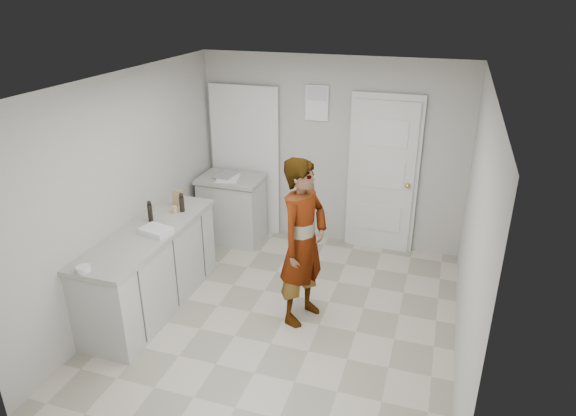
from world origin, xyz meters
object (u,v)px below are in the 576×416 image
(oil_cruet_b, at_px, (150,211))
(egg_bowl, at_px, (83,269))
(oil_cruet_a, at_px, (182,203))
(cake_mix_box, at_px, (178,198))
(spice_jar, at_px, (175,209))
(baking_dish, at_px, (156,231))
(person, at_px, (303,242))

(oil_cruet_b, xyz_separation_m, egg_bowl, (-0.00, -1.12, -0.09))
(oil_cruet_a, relative_size, oil_cruet_b, 0.94)
(cake_mix_box, bearing_deg, spice_jar, -79.40)
(egg_bowl, bearing_deg, baking_dish, 76.26)
(spice_jar, xyz_separation_m, oil_cruet_a, (0.06, 0.06, 0.07))
(cake_mix_box, xyz_separation_m, egg_bowl, (-0.08, -1.59, -0.07))
(cake_mix_box, height_order, oil_cruet_b, oil_cruet_b)
(oil_cruet_a, height_order, egg_bowl, oil_cruet_a)
(cake_mix_box, height_order, egg_bowl, cake_mix_box)
(oil_cruet_a, distance_m, baking_dish, 0.58)
(person, bearing_deg, baking_dish, 121.17)
(person, xyz_separation_m, oil_cruet_b, (-1.70, -0.08, 0.15))
(cake_mix_box, distance_m, spice_jar, 0.21)
(person, distance_m, cake_mix_box, 1.67)
(spice_jar, distance_m, oil_cruet_b, 0.31)
(cake_mix_box, xyz_separation_m, oil_cruet_a, (0.12, -0.13, 0.01))
(oil_cruet_b, relative_size, egg_bowl, 1.90)
(person, height_order, oil_cruet_b, person)
(person, distance_m, egg_bowl, 2.08)
(oil_cruet_b, xyz_separation_m, baking_dish, (0.21, -0.24, -0.09))
(person, xyz_separation_m, egg_bowl, (-1.70, -1.20, 0.06))
(oil_cruet_a, bearing_deg, oil_cruet_b, -121.03)
(person, height_order, baking_dish, person)
(cake_mix_box, relative_size, spice_jar, 2.32)
(person, distance_m, baking_dish, 1.52)
(baking_dish, bearing_deg, person, 12.16)
(spice_jar, distance_m, oil_cruet_a, 0.11)
(cake_mix_box, relative_size, oil_cruet_b, 0.80)
(person, height_order, egg_bowl, person)
(person, relative_size, oil_cruet_b, 7.44)
(person, relative_size, cake_mix_box, 9.27)
(person, bearing_deg, oil_cruet_a, 99.33)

